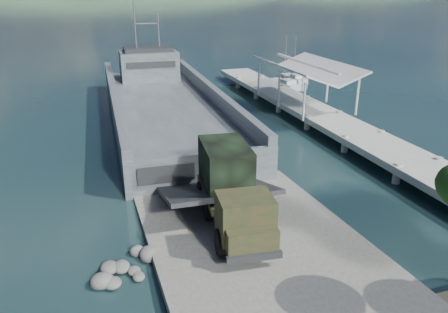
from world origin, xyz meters
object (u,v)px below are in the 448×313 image
military_truck (231,189)px  soldier (237,219)px  sailboat_near (285,84)px  pier (309,103)px  landing_craft (165,111)px  sailboat_far (294,79)px

military_truck → soldier: size_ratio=5.10×
soldier → sailboat_near: size_ratio=0.25×
pier → landing_craft: bearing=163.6°
pier → sailboat_near: bearing=73.4°
military_truck → soldier: military_truck is taller
landing_craft → sailboat_far: 23.74m
pier → military_truck: (-13.59, -16.91, 0.76)m
soldier → sailboat_near: (17.80, 31.78, -0.96)m
soldier → landing_craft: bearing=53.1°
landing_craft → sailboat_far: size_ratio=6.21×
military_truck → landing_craft: bearing=94.6°
military_truck → sailboat_far: size_ratio=1.35×
sailboat_far → sailboat_near: bearing=-135.4°
military_truck → sailboat_near: 35.33m
soldier → pier: bearing=17.7°
pier → landing_craft: size_ratio=1.15×
military_truck → soldier: (-0.15, -1.24, -1.05)m
sailboat_near → sailboat_far: 4.17m
sailboat_near → sailboat_far: bearing=42.2°
landing_craft → military_truck: size_ratio=4.61×
military_truck → sailboat_far: bearing=64.7°
pier → sailboat_near: sailboat_near is taller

